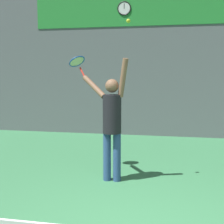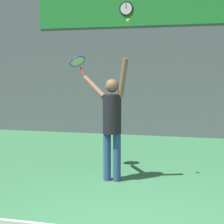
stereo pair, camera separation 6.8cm
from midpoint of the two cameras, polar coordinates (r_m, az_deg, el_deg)
name	(u,v)px [view 1 (the left image)]	position (r m, az deg, el deg)	size (l,w,h in m)	color
back_wall	(163,49)	(9.16, 9.14, 11.23)	(18.00, 0.10, 5.00)	slate
sponsor_banner	(164,7)	(9.26, 9.26, 18.45)	(7.55, 0.02, 0.99)	#288C38
scoreboard_clock	(124,8)	(9.36, 2.02, 18.41)	(0.40, 0.04, 0.40)	white
tennis_player	(112,119)	(5.17, -0.45, -1.33)	(0.91, 0.55, 2.05)	#2D4C7F
tennis_racket	(77,62)	(5.75, -6.68, 9.00)	(0.39, 0.40, 0.40)	red
tennis_ball	(128,21)	(5.02, 2.61, 16.30)	(0.06, 0.06, 0.06)	#CCDB2D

